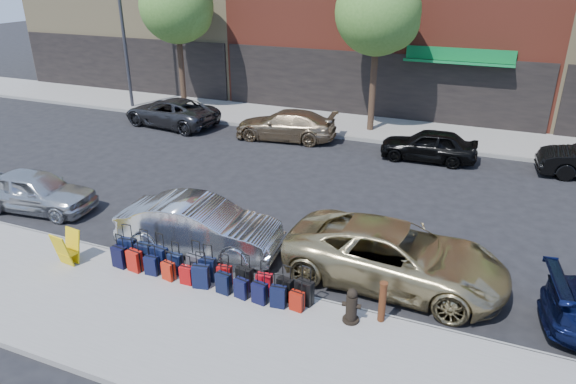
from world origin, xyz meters
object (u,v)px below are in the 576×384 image
at_px(suitcase_front_5, 208,269).
at_px(car_far_1, 285,125).
at_px(fire_hydrant, 352,306).
at_px(display_rack, 67,248).
at_px(tree_center, 381,15).
at_px(car_near_1, 200,226).
at_px(car_near_2, 395,256).
at_px(tree_left, 179,8).
at_px(streetlight, 125,22).
at_px(car_far_0, 171,112).
at_px(car_near_0, 35,191).
at_px(car_far_2, 429,145).
at_px(bollard, 382,301).

xyz_separation_m(suitcase_front_5, car_far_1, (-2.80, 11.72, 0.22)).
height_order(fire_hydrant, display_rack, display_rack).
bearing_deg(tree_center, fire_hydrant, -78.07).
height_order(display_rack, car_far_1, car_far_1).
height_order(car_near_1, car_near_2, car_near_2).
height_order(tree_center, suitcase_front_5, tree_center).
height_order(tree_left, streetlight, streetlight).
xyz_separation_m(car_near_2, car_far_0, (-13.23, 9.67, -0.08)).
bearing_deg(car_near_0, car_far_1, -31.45).
distance_m(tree_center, car_far_0, 11.09).
relative_size(tree_center, car_far_0, 1.47).
bearing_deg(tree_center, car_far_2, -43.99).
distance_m(fire_hydrant, display_rack, 7.60).
relative_size(car_near_0, car_near_2, 0.72).
height_order(streetlight, suitcase_front_5, streetlight).
xyz_separation_m(streetlight, bollard, (17.12, -13.52, -4.00)).
distance_m(car_near_0, car_far_0, 10.05).
relative_size(bollard, car_far_1, 0.21).
distance_m(bollard, display_rack, 8.23).
relative_size(streetlight, car_near_2, 1.45).
distance_m(car_far_0, car_far_2, 12.68).
bearing_deg(tree_left, car_near_2, -41.31).
height_order(display_rack, car_far_2, car_far_2).
relative_size(streetlight, display_rack, 8.71).
xyz_separation_m(suitcase_front_5, fire_hydrant, (3.78, -0.23, 0.08)).
distance_m(suitcase_front_5, car_near_0, 7.61).
distance_m(streetlight, display_rack, 17.34).
relative_size(bollard, car_near_1, 0.22).
bearing_deg(fire_hydrant, streetlight, 134.80).
relative_size(tree_center, car_far_2, 1.88).
xyz_separation_m(suitcase_front_5, car_far_2, (3.72, 11.36, 0.20)).
bearing_deg(car_near_0, tree_left, 3.79).
bearing_deg(car_near_1, display_rack, 122.61).
xyz_separation_m(fire_hydrant, bollard, (0.62, 0.27, 0.12)).
bearing_deg(car_near_2, car_near_0, 93.91).
bearing_deg(car_near_2, fire_hydrant, 169.39).
bearing_deg(car_far_1, fire_hydrant, 22.01).
height_order(car_near_1, car_far_2, car_near_1).
distance_m(car_near_2, car_far_2, 9.47).
relative_size(tree_center, streetlight, 0.91).
bearing_deg(car_near_0, car_near_1, -98.86).
bearing_deg(tree_left, car_far_2, -12.15).
height_order(streetlight, car_near_1, streetlight).
height_order(fire_hydrant, bollard, bollard).
height_order(suitcase_front_5, car_far_2, car_far_2).
xyz_separation_m(tree_left, car_far_2, (13.51, -2.91, -4.75)).
bearing_deg(fire_hydrant, tree_center, 96.62).
height_order(display_rack, car_near_0, car_near_0).
xyz_separation_m(tree_center, streetlight, (-13.44, -0.70, -0.75)).
xyz_separation_m(fire_hydrant, car_near_0, (-11.20, 1.87, 0.14)).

